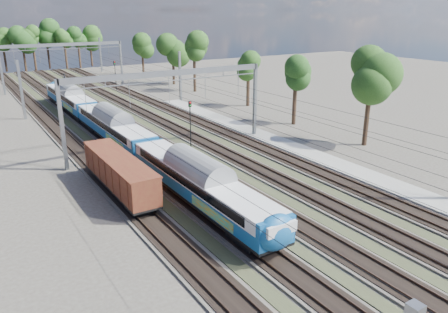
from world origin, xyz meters
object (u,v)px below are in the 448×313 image
worker (65,78)px  signal_far (115,72)px  emu_train (114,124)px  signal_near (190,118)px  freight_boxcar (119,173)px

worker → signal_far: (5.94, -16.90, 2.73)m
emu_train → worker: bearing=83.2°
signal_near → worker: bearing=102.9°
freight_boxcar → signal_near: size_ratio=2.30×
worker → freight_boxcar: bearing=177.8°
freight_boxcar → emu_train: bearing=72.7°
emu_train → freight_boxcar: 15.16m
worker → signal_near: size_ratio=0.34×
freight_boxcar → worker: bearing=80.8°
emu_train → worker: emu_train is taller
emu_train → freight_boxcar: bearing=-107.3°
emu_train → signal_near: size_ratio=11.55×
emu_train → worker: (6.24, 52.00, -1.61)m
worker → signal_far: size_ratio=0.32×
worker → signal_near: bearing=-172.2°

